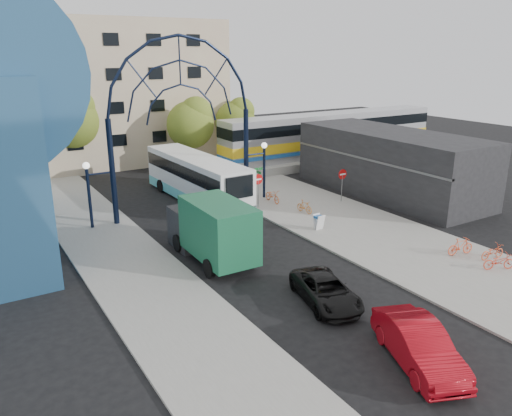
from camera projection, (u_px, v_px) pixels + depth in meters
ground at (305, 288)px, 24.27m from camera, size 120.00×120.00×0.00m
sidewalk_east at (368, 232)px, 31.51m from camera, size 8.00×56.00×0.12m
plaza_west at (135, 272)px, 25.85m from camera, size 5.00×50.00×0.12m
gateway_arch at (181, 90)px, 33.04m from camera, size 13.64×0.44×12.10m
stop_sign at (258, 182)px, 35.81m from camera, size 0.80×0.07×2.50m
do_not_enter_sign at (342, 177)px, 37.30m from camera, size 0.76×0.07×2.48m
street_name_sign at (258, 178)px, 36.45m from camera, size 0.70×0.70×2.80m
sandwich_board at (319, 220)px, 31.70m from camera, size 0.55×0.61×0.99m
commercial_block_east at (391, 163)px, 39.66m from camera, size 6.00×16.00×5.00m
apartment_block at (118, 92)px, 51.51m from camera, size 20.00×12.10×14.00m
train_platform at (331, 157)px, 52.03m from camera, size 32.00×5.00×0.80m
train_car at (332, 133)px, 51.27m from camera, size 25.10×3.05×4.20m
tree_north_a at (192, 122)px, 46.97m from camera, size 4.48×4.48×7.00m
tree_north_b at (72, 118)px, 44.99m from camera, size 5.12×5.12×8.00m
tree_north_c at (237, 119)px, 51.71m from camera, size 4.16×4.16×6.50m
city_bus at (196, 178)px, 37.93m from camera, size 3.27×12.58×3.43m
green_truck at (211, 229)px, 27.22m from camera, size 2.76×6.91×3.47m
black_suv at (326, 291)px, 22.64m from camera, size 3.11×4.87×1.25m
red_sedan at (419, 345)px, 18.17m from camera, size 3.32×5.11×1.59m
bike_near_a at (273, 196)px, 37.48m from camera, size 0.72×1.88×0.98m
bike_near_b at (304, 207)px, 35.05m from camera, size 0.60×1.52×0.89m
bike_far_a at (499, 261)px, 25.93m from camera, size 1.78×1.26×0.89m
bike_far_b at (460, 246)px, 27.81m from camera, size 1.70×0.83×0.98m
bike_far_c at (492, 252)px, 27.24m from camera, size 1.66×0.76×0.84m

